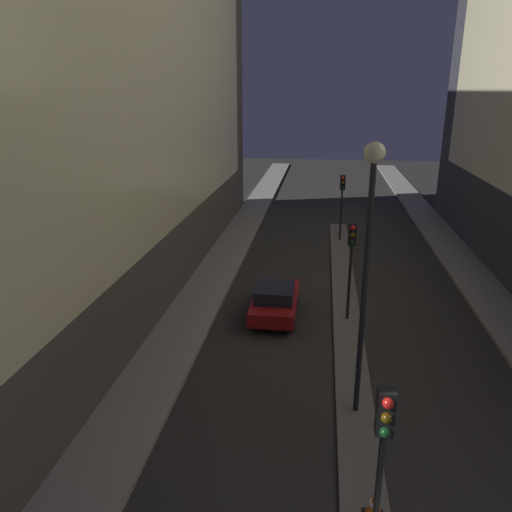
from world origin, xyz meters
The scene contains 8 objects.
building_left centered at (-10.71, 17.62, 10.03)m, with size 6.01×35.24×20.05m.
median_strip centered at (0.00, 15.41, 0.07)m, with size 1.14×28.83×0.13m.
traffic_light_near centered at (0.00, 2.52, 3.17)m, with size 0.32×0.42×4.13m.
traffic_light_mid centered at (0.00, 14.12, 3.17)m, with size 0.32×0.42×4.13m.
traffic_light_far centered at (0.00, 25.84, 3.17)m, with size 0.32×0.42×4.13m.
street_lamp centered at (0.00, 7.81, 5.71)m, with size 0.56×0.56×7.88m.
traffic_cone_far centered at (0.16, 3.79, 0.49)m, with size 0.49×0.49×0.72m.
car_left_lane centered at (-3.05, 14.29, 0.74)m, with size 1.85×4.13×1.45m.
Camera 1 is at (-1.29, -5.20, 9.23)m, focal length 35.00 mm.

